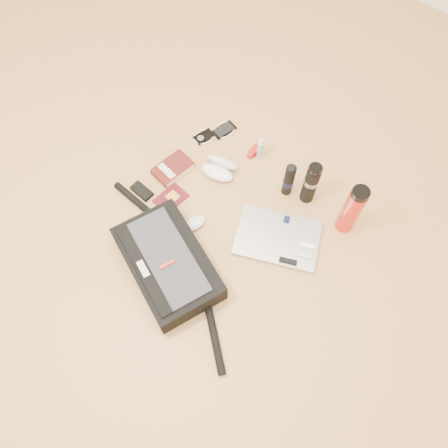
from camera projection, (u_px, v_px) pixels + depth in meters
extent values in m
plane|color=tan|center=(207.00, 234.00, 1.93)|extent=(4.00, 4.00, 0.00)
cube|color=black|center=(168.00, 264.00, 1.81)|extent=(0.55, 0.45, 0.12)
cube|color=#2E3035|center=(164.00, 259.00, 1.75)|extent=(0.47, 0.35, 0.01)
cube|color=black|center=(143.00, 269.00, 1.73)|extent=(0.41, 0.20, 0.01)
cube|color=beige|center=(143.00, 269.00, 1.73)|extent=(0.08, 0.05, 0.02)
cube|color=red|center=(167.00, 265.00, 1.73)|extent=(0.04, 0.06, 0.02)
cylinder|color=black|center=(138.00, 203.00, 1.99)|extent=(0.30, 0.05, 0.03)
cylinder|color=black|center=(214.00, 336.00, 1.72)|extent=(0.25, 0.21, 0.03)
cube|color=black|center=(142.00, 191.00, 2.02)|extent=(0.11, 0.06, 0.02)
cube|color=#A3A3A6|center=(277.00, 238.00, 1.91)|extent=(0.43, 0.37, 0.02)
cube|color=black|center=(287.00, 219.00, 1.94)|extent=(0.04, 0.04, 0.00)
cube|color=white|center=(307.00, 245.00, 1.88)|extent=(0.07, 0.04, 0.01)
cube|color=silver|center=(305.00, 256.00, 1.86)|extent=(0.06, 0.04, 0.01)
cube|color=black|center=(288.00, 261.00, 1.84)|extent=(0.08, 0.05, 0.01)
cube|color=#4B1411|center=(173.00, 168.00, 2.07)|extent=(0.14, 0.20, 0.03)
cube|color=beige|center=(181.00, 176.00, 2.05)|extent=(0.03, 0.17, 0.03)
cube|color=beige|center=(167.00, 171.00, 2.05)|extent=(0.10, 0.05, 0.00)
cube|color=#4B0C15|center=(171.00, 198.00, 2.01)|extent=(0.12, 0.15, 0.01)
cube|color=gold|center=(173.00, 196.00, 2.01)|extent=(0.06, 0.06, 0.00)
ellipsoid|color=silver|center=(195.00, 223.00, 1.94)|extent=(0.09, 0.12, 0.03)
ellipsoid|color=white|center=(217.00, 173.00, 2.05)|extent=(0.17, 0.11, 0.05)
ellipsoid|color=silver|center=(222.00, 162.00, 2.06)|extent=(0.17, 0.11, 0.09)
ellipsoid|color=black|center=(211.00, 170.00, 2.05)|extent=(0.05, 0.04, 0.01)
ellipsoid|color=black|center=(223.00, 175.00, 2.04)|extent=(0.05, 0.04, 0.01)
cylinder|color=black|center=(217.00, 172.00, 2.05)|extent=(0.03, 0.01, 0.00)
cube|color=black|center=(204.00, 137.00, 2.17)|extent=(0.08, 0.11, 0.01)
cylinder|color=#AAAAAC|center=(201.00, 138.00, 2.16)|extent=(0.04, 0.04, 0.00)
torus|color=white|center=(204.00, 137.00, 2.17)|extent=(0.11, 0.11, 0.01)
cube|color=black|center=(224.00, 130.00, 2.19)|extent=(0.09, 0.13, 0.01)
cube|color=black|center=(224.00, 129.00, 2.18)|extent=(0.08, 0.10, 0.00)
torus|color=white|center=(224.00, 130.00, 2.19)|extent=(0.11, 0.11, 0.01)
cube|color=#B01814|center=(255.00, 150.00, 2.12)|extent=(0.03, 0.06, 0.03)
cube|color=red|center=(250.00, 156.00, 2.11)|extent=(0.02, 0.02, 0.02)
cylinder|color=#A3A3A6|center=(259.00, 145.00, 2.14)|extent=(0.02, 0.04, 0.02)
cylinder|color=#9ABACD|center=(260.00, 149.00, 2.08)|extent=(0.04, 0.04, 0.10)
cylinder|color=white|center=(261.00, 141.00, 2.03)|extent=(0.03, 0.03, 0.02)
cylinder|color=white|center=(262.00, 139.00, 2.01)|extent=(0.02, 0.02, 0.01)
cylinder|color=black|center=(289.00, 180.00, 1.95)|extent=(0.05, 0.05, 0.19)
cylinder|color=black|center=(288.00, 183.00, 1.97)|extent=(0.05, 0.05, 0.04)
ellipsoid|color=black|center=(292.00, 168.00, 1.86)|extent=(0.05, 0.05, 0.02)
cylinder|color=black|center=(310.00, 185.00, 1.92)|extent=(0.08, 0.08, 0.22)
cylinder|color=#98989A|center=(311.00, 181.00, 1.89)|extent=(0.08, 0.08, 0.03)
cylinder|color=black|center=(315.00, 169.00, 1.81)|extent=(0.08, 0.08, 0.02)
cylinder|color=red|center=(351.00, 211.00, 1.83)|extent=(0.09, 0.09, 0.27)
cylinder|color=black|center=(361.00, 193.00, 1.70)|extent=(0.08, 0.08, 0.03)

